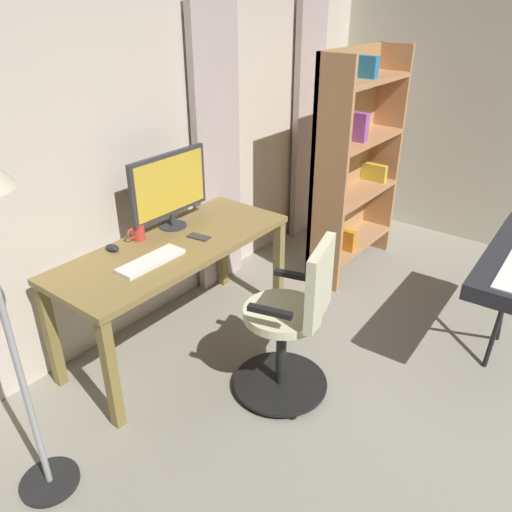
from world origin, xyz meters
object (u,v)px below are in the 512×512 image
computer_mouse (112,248)px  bookshelf (351,166)px  office_chair (292,326)px  computer_keyboard (151,261)px  computer_monitor (170,187)px  cell_phone_face_up (199,237)px  desk (175,257)px  mug_coffee (138,232)px

computer_mouse → bookshelf: bookshelf is taller
computer_mouse → bookshelf: 2.03m
office_chair → bookshelf: 1.75m
computer_keyboard → bookshelf: size_ratio=0.24×
computer_monitor → computer_keyboard: size_ratio=1.48×
office_chair → cell_phone_face_up: office_chair is taller
computer_keyboard → cell_phone_face_up: size_ratio=2.93×
office_chair → computer_monitor: (-0.14, -1.06, 0.55)m
desk → computer_mouse: 0.38m
desk → computer_keyboard: computer_keyboard is taller
computer_mouse → cell_phone_face_up: 0.53m
office_chair → computer_keyboard: bearing=95.1°
computer_mouse → cell_phone_face_up: size_ratio=0.69×
bookshelf → mug_coffee: bearing=-17.2°
desk → cell_phone_face_up: cell_phone_face_up is taller
computer_keyboard → cell_phone_face_up: computer_keyboard is taller
desk → computer_mouse: (0.29, -0.23, 0.11)m
computer_keyboard → cell_phone_face_up: bearing=-177.8°
bookshelf → office_chair: bearing=18.5°
cell_phone_face_up → computer_mouse: bearing=-42.3°
office_chair → computer_keyboard: size_ratio=2.34×
mug_coffee → bookshelf: bearing=162.8°
office_chair → mug_coffee: size_ratio=7.78×
computer_monitor → desk: bearing=46.9°
computer_monitor → cell_phone_face_up: (0.02, 0.26, -0.27)m
computer_mouse → mug_coffee: size_ratio=0.79×
desk → mug_coffee: bearing=-66.9°
office_chair → mug_coffee: office_chair is taller
computer_monitor → mug_coffee: computer_monitor is taller
mug_coffee → computer_monitor: bearing=175.7°
office_chair → computer_monitor: 1.20m
computer_monitor → cell_phone_face_up: computer_monitor is taller
bookshelf → computer_mouse: bearing=-15.8°
computer_mouse → mug_coffee: bearing=177.1°
computer_keyboard → cell_phone_face_up: (-0.41, -0.02, -0.01)m
office_chair → desk: bearing=77.4°
bookshelf → computer_monitor: bearing=-19.5°
computer_keyboard → bookshelf: 1.93m
desk → bookshelf: bearing=168.9°
cell_phone_face_up → mug_coffee: (0.25, -0.28, 0.05)m
mug_coffee → cell_phone_face_up: bearing=132.5°
desk → computer_mouse: bearing=-38.2°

